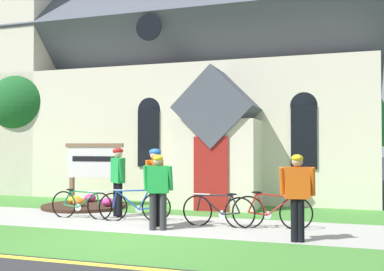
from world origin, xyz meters
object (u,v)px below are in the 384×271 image
Objects in this scene: church_sign at (94,164)px; yard_deciduous_tree at (34,105)px; bicycle_black at (272,211)px; bicycle_green at (81,204)px; bicycle_blue at (219,211)px; bicycle_white at (135,206)px; roadside_conifer at (343,87)px; cyclist_in_green_jersey at (297,191)px; cyclist_in_red_jersey at (118,176)px; cyclist_in_blue_jersey at (158,186)px; cyclist_in_white_jersey at (155,180)px.

yard_deciduous_tree is at bearing 147.58° from church_sign.
yard_deciduous_tree reaches higher than bicycle_black.
church_sign is at bearing 112.92° from bicycle_green.
bicycle_green is at bearing 178.71° from bicycle_blue.
roadside_conifer is at bearing 55.78° from bicycle_white.
bicycle_green is at bearing 167.56° from cyclist_in_green_jersey.
cyclist_in_red_jersey is at bearing 168.12° from bicycle_blue.
cyclist_in_green_jersey reaches higher than bicycle_green.
bicycle_white is at bearing 136.13° from cyclist_in_blue_jersey.
bicycle_black is (5.75, -2.26, -0.91)m from church_sign.
cyclist_in_green_jersey is at bearing -11.92° from cyclist_in_white_jersey.
bicycle_blue is at bearing -110.70° from roadside_conifer.
bicycle_black is (3.31, 0.01, 0.01)m from bicycle_white.
church_sign is at bearing 136.80° from cyclist_in_blue_jersey.
cyclist_in_blue_jersey is (1.69, -1.40, -0.11)m from cyclist_in_red_jersey.
church_sign is 1.15× the size of cyclist_in_green_jersey.
bicycle_black is at bearing 117.57° from cyclist_in_green_jersey.
cyclist_in_green_jersey is (3.97, -1.26, 0.61)m from bicycle_white.
roadside_conifer reaches higher than bicycle_blue.
cyclist_in_red_jersey reaches higher than bicycle_white.
bicycle_white is 0.99× the size of bicycle_green.
cyclist_in_red_jersey reaches higher than cyclist_in_green_jersey.
cyclist_in_blue_jersey is at bearing -43.87° from bicycle_white.
cyclist_in_green_jersey is at bearing -5.93° from cyclist_in_blue_jersey.
cyclist_in_red_jersey is at bearing -46.17° from church_sign.
bicycle_green is 3.59m from bicycle_blue.
yard_deciduous_tree reaches higher than bicycle_blue.
bicycle_black is 2.58m from cyclist_in_blue_jersey.
yard_deciduous_tree reaches higher than church_sign.
cyclist_in_blue_jersey is at bearing -19.96° from bicycle_green.
yard_deciduous_tree is (-10.68, 6.24, 2.48)m from cyclist_in_green_jersey.
yard_deciduous_tree is (-6.71, 4.98, 3.08)m from bicycle_white.
bicycle_white is 8.90m from yard_deciduous_tree.
church_sign is 1.07× the size of cyclist_in_red_jersey.
bicycle_green is 0.35× the size of yard_deciduous_tree.
roadside_conifer is at bearing 48.84° from bicycle_green.
cyclist_in_white_jersey is 3.28m from cyclist_in_green_jersey.
bicycle_white is 0.96× the size of cyclist_in_red_jersey.
yard_deciduous_tree is (-7.69, 5.93, 2.50)m from cyclist_in_blue_jersey.
cyclist_in_green_jersey is (5.43, -1.20, 0.62)m from bicycle_green.
cyclist_in_white_jersey reaches higher than bicycle_black.
bicycle_black is at bearing 0.88° from bicycle_green.
cyclist_in_red_jersey is 0.29× the size of roadside_conifer.
bicycle_black is 1.00× the size of cyclist_in_white_jersey.
bicycle_black is at bearing 0.22° from bicycle_white.
bicycle_green is at bearing -67.08° from church_sign.
bicycle_green is 2.67m from cyclist_in_blue_jersey.
bicycle_green is at bearing -177.60° from bicycle_white.
cyclist_in_white_jersey is at bearing 121.07° from cyclist_in_blue_jersey.
cyclist_in_white_jersey is at bearing -162.13° from bicycle_blue.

